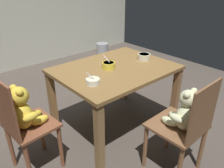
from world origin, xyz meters
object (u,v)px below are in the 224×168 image
(dining_table, at_px, (115,77))
(porridge_bowl_yellow_center, at_px, (109,65))
(porridge_bowl_cream_near_right, at_px, (144,57))
(teddy_chair_near_front, at_px, (184,119))
(teddy_chair_near_left, at_px, (23,116))
(metal_pail, at_px, (102,49))
(porridge_bowl_white_near_left, at_px, (93,81))

(dining_table, distance_m, porridge_bowl_yellow_center, 0.16)
(porridge_bowl_cream_near_right, xyz_separation_m, porridge_bowl_yellow_center, (-0.47, 0.06, 0.00))
(dining_table, relative_size, porridge_bowl_yellow_center, 8.24)
(porridge_bowl_cream_near_right, bearing_deg, teddy_chair_near_front, -117.18)
(teddy_chair_near_front, bearing_deg, porridge_bowl_cream_near_right, -28.12)
(teddy_chair_near_left, xyz_separation_m, porridge_bowl_yellow_center, (0.91, 0.00, 0.20))
(teddy_chair_near_left, height_order, metal_pail, teddy_chair_near_left)
(porridge_bowl_yellow_center, bearing_deg, teddy_chair_near_front, -86.76)
(porridge_bowl_yellow_center, bearing_deg, teddy_chair_near_left, -179.72)
(teddy_chair_near_front, distance_m, porridge_bowl_white_near_left, 0.82)
(dining_table, height_order, teddy_chair_near_left, teddy_chair_near_left)
(dining_table, xyz_separation_m, porridge_bowl_white_near_left, (-0.40, -0.16, 0.14))
(teddy_chair_near_left, relative_size, metal_pail, 3.56)
(dining_table, distance_m, teddy_chair_near_front, 0.85)
(teddy_chair_near_left, relative_size, porridge_bowl_yellow_center, 6.55)
(porridge_bowl_cream_near_right, relative_size, porridge_bowl_yellow_center, 0.99)
(metal_pail, bearing_deg, dining_table, -126.07)
(porridge_bowl_yellow_center, bearing_deg, dining_table, -22.56)
(teddy_chair_near_front, xyz_separation_m, metal_pail, (1.58, 2.99, -0.44))
(teddy_chair_near_front, distance_m, metal_pail, 3.41)
(dining_table, height_order, porridge_bowl_white_near_left, porridge_bowl_white_near_left)
(porridge_bowl_white_near_left, xyz_separation_m, porridge_bowl_yellow_center, (0.34, 0.18, 0.01))
(teddy_chair_near_left, relative_size, porridge_bowl_white_near_left, 7.63)
(teddy_chair_near_front, distance_m, porridge_bowl_yellow_center, 0.90)
(porridge_bowl_white_near_left, xyz_separation_m, porridge_bowl_cream_near_right, (0.80, 0.12, 0.01))
(teddy_chair_near_front, height_order, porridge_bowl_white_near_left, teddy_chair_near_front)
(teddy_chair_near_left, bearing_deg, metal_pail, 35.35)
(teddy_chair_near_front, relative_size, porridge_bowl_white_near_left, 7.44)
(teddy_chair_near_front, bearing_deg, teddy_chair_near_left, 46.90)
(teddy_chair_near_left, distance_m, metal_pail, 3.34)
(teddy_chair_near_left, bearing_deg, porridge_bowl_cream_near_right, -6.90)
(porridge_bowl_cream_near_right, bearing_deg, porridge_bowl_white_near_left, -171.26)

